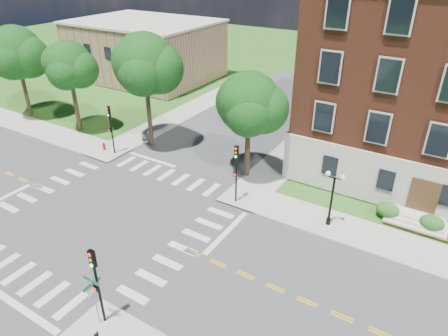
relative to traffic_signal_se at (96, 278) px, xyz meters
The scene contains 18 objects.
ground 10.59m from the traffic_signal_se, 136.11° to the left, with size 160.00×160.00×0.00m, color #315A19.
road_ew 10.59m from the traffic_signal_se, 136.11° to the left, with size 90.00×12.00×0.01m, color #3D3D3F.
road_ns 10.59m from the traffic_signal_se, 136.11° to the left, with size 12.00×90.00×0.01m, color #3D3D3F.
sidewalk_ne 24.00m from the traffic_signal_se, 70.12° to the left, with size 34.00×34.00×0.12m.
sidewalk_nw 32.00m from the traffic_signal_se, 135.35° to the left, with size 34.00×34.00×0.12m.
crosswalk_east 7.70m from the traffic_signal_se, 90.66° to the left, with size 2.20×10.20×0.02m, color silver, non-canonical shape.
stop_bar_east 10.61m from the traffic_signal_se, 81.37° to the left, with size 0.40×5.50×0.00m, color silver.
secondary_building 47.20m from the traffic_signal_se, 128.35° to the left, with size 20.40×15.40×8.30m.
tree_a 34.91m from the traffic_signal_se, 150.64° to the left, with size 5.92×5.92×10.31m.
tree_b 27.84m from the traffic_signal_se, 141.75° to the left, with size 4.87×4.87×9.55m.
tree_c 22.68m from the traffic_signal_se, 124.15° to the left, with size 5.81×5.81×11.06m.
tree_d 18.16m from the traffic_signal_se, 93.62° to the left, with size 5.11×5.11×9.19m.
traffic_signal_se is the anchor object (origin of this frame).
traffic_signal_ne 13.67m from the traffic_signal_se, 89.36° to the left, with size 0.35×0.40×4.80m.
traffic_signal_nw 20.45m from the traffic_signal_se, 133.71° to the left, with size 0.38×0.45×4.80m.
twin_lamp_west 16.32m from the traffic_signal_se, 63.26° to the left, with size 1.36×0.36×4.23m.
street_sign_pole 0.91m from the traffic_signal_se, 118.54° to the right, with size 1.10×1.10×3.10m.
fire_hydrant 21.70m from the traffic_signal_se, 136.38° to the left, with size 0.35×0.35×0.75m.
Camera 1 is at (20.45, -16.22, 17.53)m, focal length 32.00 mm.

